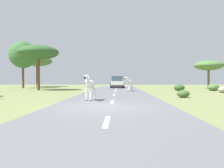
{
  "coord_description": "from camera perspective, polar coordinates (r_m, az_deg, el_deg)",
  "views": [
    {
      "loc": [
        0.75,
        -11.08,
        1.35
      ],
      "look_at": [
        0.15,
        9.39,
        0.91
      ],
      "focal_mm": 37.46,
      "sensor_mm": 36.0,
      "label": 1
    }
  ],
  "objects": [
    {
      "name": "road",
      "position": [
        11.16,
        -0.23,
        -5.58
      ],
      "size": [
        6.0,
        64.0,
        0.05
      ],
      "primitive_type": "cube",
      "color": "slate",
      "rests_on": "ground_plane"
    },
    {
      "name": "tree_2",
      "position": [
        35.99,
        22.52,
        4.2
      ],
      "size": [
        4.07,
        4.07,
        4.01
      ],
      "color": "brown",
      "rests_on": "ground_plane"
    },
    {
      "name": "bush_1",
      "position": [
        29.22,
        23.47,
        -0.75
      ],
      "size": [
        1.32,
        1.19,
        0.79
      ],
      "primitive_type": "ellipsoid",
      "color": "#4C7038",
      "rests_on": "ground_plane"
    },
    {
      "name": "ground_plane",
      "position": [
        11.19,
        -2.2,
        -5.7
      ],
      "size": [
        90.0,
        90.0,
        0.0
      ],
      "primitive_type": "plane",
      "color": "olive"
    },
    {
      "name": "zebra_0",
      "position": [
        14.19,
        -5.35,
        -0.19
      ],
      "size": [
        0.68,
        1.66,
        1.59
      ],
      "rotation": [
        0.0,
        0.0,
        2.91
      ],
      "color": "silver",
      "rests_on": "road"
    },
    {
      "name": "car_1",
      "position": [
        35.07,
        1.24,
        0.4
      ],
      "size": [
        2.08,
        4.37,
        1.74
      ],
      "rotation": [
        0.0,
        0.0,
        3.16
      ],
      "color": "white",
      "rests_on": "road"
    },
    {
      "name": "tree_4",
      "position": [
        43.06,
        -17.83,
        5.34
      ],
      "size": [
        5.15,
        5.15,
        5.41
      ],
      "color": "#4C3823",
      "rests_on": "ground_plane"
    },
    {
      "name": "rock_1",
      "position": [
        33.09,
        15.43,
        -0.68
      ],
      "size": [
        0.75,
        0.77,
        0.56
      ],
      "primitive_type": "ellipsoid",
      "color": "gray",
      "rests_on": "ground_plane"
    },
    {
      "name": "rock_0",
      "position": [
        25.39,
        25.32,
        -1.27
      ],
      "size": [
        0.81,
        0.82,
        0.59
      ],
      "primitive_type": "ellipsoid",
      "color": "gray",
      "rests_on": "ground_plane"
    },
    {
      "name": "car_0",
      "position": [
        40.19,
        1.1,
        0.51
      ],
      "size": [
        2.04,
        4.35,
        1.74
      ],
      "rotation": [
        0.0,
        0.0,
        0.01
      ],
      "color": "white",
      "rests_on": "road"
    },
    {
      "name": "tree_5",
      "position": [
        37.04,
        -20.93,
        6.67
      ],
      "size": [
        3.96,
        3.96,
        6.91
      ],
      "color": "brown",
      "rests_on": "ground_plane"
    },
    {
      "name": "lane_markings",
      "position": [
        10.17,
        -0.42,
        -6.09
      ],
      "size": [
        0.16,
        56.0,
        0.01
      ],
      "color": "silver",
      "rests_on": "road"
    },
    {
      "name": "bush_2",
      "position": [
        17.78,
        16.99,
        -2.29
      ],
      "size": [
        0.92,
        0.82,
        0.55
      ],
      "primitive_type": "ellipsoid",
      "color": "#425B2D",
      "rests_on": "ground_plane"
    },
    {
      "name": "bush_3",
      "position": [
        27.71,
        16.09,
        -0.86
      ],
      "size": [
        1.21,
        1.09,
        0.73
      ],
      "primitive_type": "ellipsoid",
      "color": "#2D5628",
      "rests_on": "ground_plane"
    },
    {
      "name": "zebra_1",
      "position": [
        25.19,
        4.13,
        0.39
      ],
      "size": [
        1.1,
        1.49,
        1.57
      ],
      "rotation": [
        0.0,
        0.0,
        2.58
      ],
      "color": "silver",
      "rests_on": "road"
    },
    {
      "name": "tree_3",
      "position": [
        29.76,
        -17.54,
        7.32
      ],
      "size": [
        4.86,
        4.86,
        5.42
      ],
      "color": "brown",
      "rests_on": "ground_plane"
    }
  ]
}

